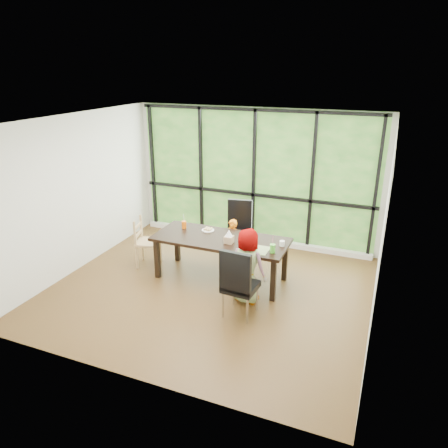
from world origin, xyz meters
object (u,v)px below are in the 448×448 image
(chair_end_beech, at_px, (148,242))
(plate_far, at_px, (208,230))
(chair_window_leather, at_px, (238,230))
(tissue_box, at_px, (229,240))
(child_toddler, at_px, (232,243))
(child_older, at_px, (248,266))
(plate_near, at_px, (250,247))
(orange_cup, at_px, (184,225))
(chair_interior_leather, at_px, (241,282))
(dining_table, at_px, (221,259))
(white_mug, at_px, (282,243))
(green_cup, at_px, (273,248))

(chair_end_beech, distance_m, plate_far, 1.15)
(chair_window_leather, xyz_separation_m, tissue_box, (0.23, -1.06, 0.27))
(child_toddler, relative_size, child_older, 0.74)
(plate_near, relative_size, orange_cup, 1.85)
(chair_interior_leather, height_order, orange_cup, chair_interior_leather)
(tissue_box, bearing_deg, dining_table, 146.06)
(child_older, distance_m, white_mug, 0.72)
(chair_interior_leather, distance_m, chair_end_beech, 2.29)
(plate_near, xyz_separation_m, orange_cup, (-1.34, 0.37, 0.06))
(chair_window_leather, height_order, white_mug, chair_window_leather)
(chair_end_beech, xyz_separation_m, plate_far, (1.08, 0.23, 0.31))
(chair_interior_leather, relative_size, chair_end_beech, 1.20)
(chair_end_beech, bearing_deg, chair_interior_leather, -128.37)
(plate_far, xyz_separation_m, orange_cup, (-0.44, -0.05, 0.06))
(chair_end_beech, distance_m, tissue_box, 1.66)
(child_older, bearing_deg, green_cup, -125.57)
(child_older, bearing_deg, plate_near, -65.30)
(chair_end_beech, height_order, child_toddler, chair_end_beech)
(plate_far, bearing_deg, child_toddler, 44.51)
(chair_end_beech, bearing_deg, plate_far, -92.73)
(child_toddler, bearing_deg, orange_cup, -135.62)
(chair_window_leather, distance_m, tissue_box, 1.12)
(orange_cup, bearing_deg, green_cup, -13.38)
(child_older, relative_size, plate_near, 4.98)
(dining_table, height_order, white_mug, white_mug)
(plate_far, bearing_deg, tissue_box, -34.27)
(tissue_box, bearing_deg, chair_interior_leather, -58.20)
(plate_far, height_order, green_cup, green_cup)
(plate_near, distance_m, green_cup, 0.38)
(chair_window_leather, xyz_separation_m, chair_interior_leather, (0.71, -1.85, 0.00))
(child_older, bearing_deg, tissue_box, -30.06)
(chair_window_leather, bearing_deg, child_toddler, -96.99)
(dining_table, bearing_deg, tissue_box, -33.94)
(plate_near, xyz_separation_m, tissue_box, (-0.38, 0.06, 0.05))
(chair_interior_leather, bearing_deg, chair_end_beech, -20.02)
(child_older, height_order, plate_near, child_older)
(plate_far, distance_m, green_cup, 1.36)
(chair_end_beech, distance_m, orange_cup, 0.76)
(chair_window_leather, distance_m, plate_near, 1.29)
(white_mug, bearing_deg, chair_window_leather, 140.82)
(chair_window_leather, xyz_separation_m, orange_cup, (-0.74, -0.75, 0.27))
(chair_end_beech, relative_size, green_cup, 6.64)
(dining_table, xyz_separation_m, white_mug, (1.02, 0.07, 0.42))
(chair_window_leather, xyz_separation_m, plate_far, (-0.30, -0.70, 0.22))
(chair_interior_leather, xyz_separation_m, orange_cup, (-1.45, 1.10, 0.27))
(chair_interior_leather, relative_size, plate_near, 4.52)
(dining_table, relative_size, plate_far, 10.34)
(chair_window_leather, height_order, tissue_box, chair_window_leather)
(green_cup, bearing_deg, child_toddler, 140.50)
(child_older, bearing_deg, chair_interior_leather, 102.86)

